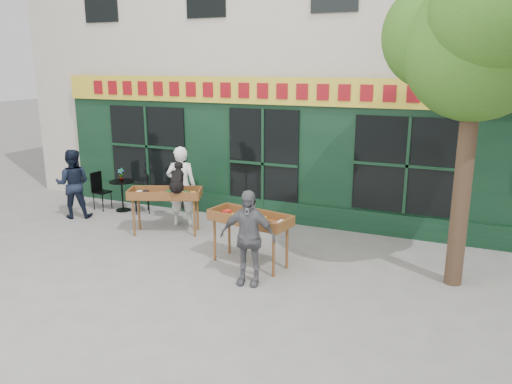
% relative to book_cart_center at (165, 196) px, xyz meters
% --- Properties ---
extents(ground, '(80.00, 80.00, 0.00)m').
position_rel_book_cart_center_xyz_m(ground, '(1.54, -0.57, -0.82)').
color(ground, slate).
rests_on(ground, ground).
extents(building, '(14.00, 7.26, 10.00)m').
position_rel_book_cart_center_xyz_m(building, '(1.54, 5.40, 4.15)').
color(building, beige).
rests_on(building, ground).
extents(street_tree, '(3.05, 2.90, 5.60)m').
position_rel_book_cart_center_xyz_m(street_tree, '(5.88, -0.21, 3.29)').
color(street_tree, '#382619').
rests_on(street_tree, ground).
extents(book_cart_center, '(1.62, 1.14, 0.99)m').
position_rel_book_cart_center_xyz_m(book_cart_center, '(0.00, 0.00, 0.00)').
color(book_cart_center, brown).
rests_on(book_cart_center, ground).
extents(dog, '(0.54, 0.68, 0.60)m').
position_rel_book_cart_center_xyz_m(dog, '(0.35, -0.05, 0.47)').
color(dog, black).
rests_on(dog, book_cart_center).
extents(woman, '(0.78, 0.65, 1.81)m').
position_rel_book_cart_center_xyz_m(woman, '(0.00, 0.65, 0.08)').
color(woman, white).
rests_on(woman, ground).
extents(book_cart_right, '(1.59, 0.90, 0.99)m').
position_rel_book_cart_center_xyz_m(book_cart_right, '(2.39, -0.89, 0.00)').
color(book_cart_right, brown).
rests_on(book_cart_right, ground).
extents(man_right, '(0.99, 0.53, 1.61)m').
position_rel_book_cart_center_xyz_m(man_right, '(2.69, -1.64, -0.02)').
color(man_right, '#545459').
rests_on(man_right, ground).
extents(bistro_table, '(0.60, 0.60, 0.76)m').
position_rel_book_cart_center_xyz_m(bistro_table, '(-1.97, 1.01, -0.28)').
color(bistro_table, black).
rests_on(bistro_table, ground).
extents(bistro_chair_left, '(0.39, 0.39, 0.95)m').
position_rel_book_cart_center_xyz_m(bistro_chair_left, '(-2.61, 0.92, -0.26)').
color(bistro_chair_left, black).
rests_on(bistro_chair_left, ground).
extents(bistro_chair_right, '(0.51, 0.51, 0.95)m').
position_rel_book_cart_center_xyz_m(bistro_chair_right, '(-1.35, 1.12, -0.26)').
color(bistro_chair_right, black).
rests_on(bistro_chair_right, ground).
extents(potted_plant, '(0.19, 0.15, 0.32)m').
position_rel_book_cart_center_xyz_m(potted_plant, '(-1.97, 1.01, 0.11)').
color(potted_plant, gray).
rests_on(potted_plant, bistro_table).
extents(man_left, '(1.01, 0.95, 1.65)m').
position_rel_book_cart_center_xyz_m(man_left, '(-2.67, 0.11, 0.00)').
color(man_left, black).
rests_on(man_left, ground).
extents(chalkboard, '(0.58, 0.25, 0.79)m').
position_rel_book_cart_center_xyz_m(chalkboard, '(-0.55, 1.62, -0.42)').
color(chalkboard, black).
rests_on(chalkboard, ground).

